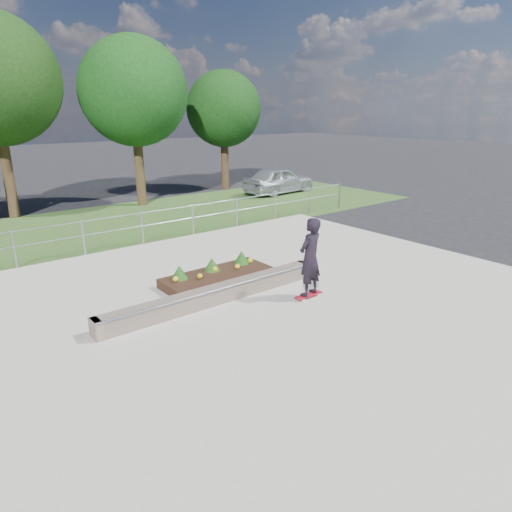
{
  "coord_description": "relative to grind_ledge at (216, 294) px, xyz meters",
  "views": [
    {
      "loc": [
        -6.35,
        -6.75,
        4.51
      ],
      "look_at": [
        0.2,
        1.5,
        1.1
      ],
      "focal_mm": 32.0,
      "sensor_mm": 36.0,
      "label": 1
    }
  ],
  "objects": [
    {
      "name": "concrete_slab",
      "position": [
        0.8,
        -1.77,
        -0.23
      ],
      "size": [
        15.0,
        15.0,
        0.06
      ],
      "primitive_type": "cube",
      "color": "#A7A394",
      "rests_on": "ground"
    },
    {
      "name": "tree_mid_right",
      "position": [
        3.8,
        12.23,
        4.97
      ],
      "size": [
        4.9,
        4.9,
        7.7
      ],
      "color": "#352615",
      "rests_on": "ground"
    },
    {
      "name": "grass_verge",
      "position": [
        0.8,
        9.23,
        -0.25
      ],
      "size": [
        30.0,
        8.0,
        0.02
      ],
      "primitive_type": "cube",
      "color": "#2F4E1F",
      "rests_on": "ground"
    },
    {
      "name": "ground",
      "position": [
        0.8,
        -1.77,
        -0.26
      ],
      "size": [
        120.0,
        120.0,
        0.0
      ],
      "primitive_type": "plane",
      "color": "black",
      "rests_on": "ground"
    },
    {
      "name": "tree_far_right",
      "position": [
        9.8,
        13.73,
        4.21
      ],
      "size": [
        4.2,
        4.2,
        6.6
      ],
      "color": "#332214",
      "rests_on": "ground"
    },
    {
      "name": "skateboarder",
      "position": [
        1.94,
        -1.18,
        0.84
      ],
      "size": [
        0.8,
        0.59,
        2.02
      ],
      "color": "white",
      "rests_on": "concrete_slab"
    },
    {
      "name": "grind_ledge",
      "position": [
        0.0,
        0.0,
        0.0
      ],
      "size": [
        6.0,
        0.44,
        0.43
      ],
      "color": "brown",
      "rests_on": "concrete_slab"
    },
    {
      "name": "parked_car",
      "position": [
        11.23,
        10.55,
        0.47
      ],
      "size": [
        4.41,
        2.03,
        1.47
      ],
      "primitive_type": "imported",
      "rotation": [
        0.0,
        0.0,
        1.64
      ],
      "color": "#B1B6BB",
      "rests_on": "ground"
    },
    {
      "name": "planter_bed",
      "position": [
        0.79,
        1.17,
        -0.02
      ],
      "size": [
        3.0,
        1.2,
        0.61
      ],
      "color": "black",
      "rests_on": "concrete_slab"
    },
    {
      "name": "fence",
      "position": [
        0.8,
        5.73,
        0.51
      ],
      "size": [
        20.06,
        0.06,
        1.2
      ],
      "color": "#95979D",
      "rests_on": "ground"
    }
  ]
}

